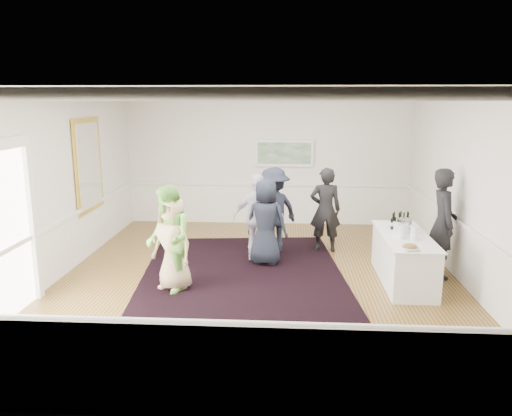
# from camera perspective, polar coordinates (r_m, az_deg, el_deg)

# --- Properties ---
(floor) EXTENTS (8.00, 8.00, 0.00)m
(floor) POSITION_cam_1_polar(r_m,az_deg,el_deg) (8.87, 0.28, -7.98)
(floor) COLOR olive
(floor) RESTS_ON ground
(ceiling) EXTENTS (7.00, 8.00, 0.02)m
(ceiling) POSITION_cam_1_polar(r_m,az_deg,el_deg) (8.31, 0.30, 13.17)
(ceiling) COLOR white
(ceiling) RESTS_ON wall_back
(wall_left) EXTENTS (0.02, 8.00, 3.20)m
(wall_left) POSITION_cam_1_polar(r_m,az_deg,el_deg) (9.32, -21.74, 2.33)
(wall_left) COLOR white
(wall_left) RESTS_ON floor
(wall_right) EXTENTS (0.02, 8.00, 3.20)m
(wall_right) POSITION_cam_1_polar(r_m,az_deg,el_deg) (8.96, 23.26, 1.82)
(wall_right) COLOR white
(wall_right) RESTS_ON floor
(wall_back) EXTENTS (7.00, 0.02, 3.20)m
(wall_back) POSITION_cam_1_polar(r_m,az_deg,el_deg) (12.40, 1.37, 5.50)
(wall_back) COLOR white
(wall_back) RESTS_ON floor
(wall_front) EXTENTS (7.00, 0.02, 3.20)m
(wall_front) POSITION_cam_1_polar(r_m,az_deg,el_deg) (4.58, -2.63, -6.61)
(wall_front) COLOR white
(wall_front) RESTS_ON floor
(wainscoting) EXTENTS (7.00, 8.00, 1.00)m
(wainscoting) POSITION_cam_1_polar(r_m,az_deg,el_deg) (8.71, 0.28, -4.90)
(wainscoting) COLOR white
(wainscoting) RESTS_ON floor
(mirror) EXTENTS (0.05, 1.25, 1.85)m
(mirror) POSITION_cam_1_polar(r_m,az_deg,el_deg) (10.45, -18.59, 4.67)
(mirror) COLOR gold
(mirror) RESTS_ON wall_left
(doorway) EXTENTS (0.10, 1.78, 2.56)m
(doorway) POSITION_cam_1_polar(r_m,az_deg,el_deg) (7.69, -27.21, -1.55)
(doorway) COLOR white
(doorway) RESTS_ON wall_left
(landscape_painting) EXTENTS (1.44, 0.06, 0.66)m
(landscape_painting) POSITION_cam_1_polar(r_m,az_deg,el_deg) (12.31, 3.23, 6.28)
(landscape_painting) COLOR white
(landscape_painting) RESTS_ON wall_back
(area_rug) EXTENTS (3.98, 4.98, 0.02)m
(area_rug) POSITION_cam_1_polar(r_m,az_deg,el_deg) (9.04, -1.52, -7.52)
(area_rug) COLOR black
(area_rug) RESTS_ON floor
(serving_table) EXTENTS (0.79, 2.06, 0.83)m
(serving_table) POSITION_cam_1_polar(r_m,az_deg,el_deg) (8.92, 16.51, -5.54)
(serving_table) COLOR white
(serving_table) RESTS_ON floor
(bartender) EXTENTS (0.49, 0.72, 1.93)m
(bartender) POSITION_cam_1_polar(r_m,az_deg,el_deg) (9.27, 20.57, -1.66)
(bartender) COLOR black
(bartender) RESTS_ON floor
(guest_tan) EXTENTS (0.91, 0.81, 1.56)m
(guest_tan) POSITION_cam_1_polar(r_m,az_deg,el_deg) (8.25, -9.49, -4.02)
(guest_tan) COLOR tan
(guest_tan) RESTS_ON floor
(guest_green) EXTENTS (0.98, 1.06, 1.76)m
(guest_green) POSITION_cam_1_polar(r_m,az_deg,el_deg) (8.15, -9.97, -3.51)
(guest_green) COLOR #75C74F
(guest_green) RESTS_ON floor
(guest_lilac) EXTENTS (1.02, 0.48, 1.70)m
(guest_lilac) POSITION_cam_1_polar(r_m,az_deg,el_deg) (9.58, 0.29, -1.12)
(guest_lilac) COLOR silver
(guest_lilac) RESTS_ON floor
(guest_dark_a) EXTENTS (1.28, 1.22, 1.75)m
(guest_dark_a) POSITION_cam_1_polar(r_m,az_deg,el_deg) (10.10, 2.02, -0.28)
(guest_dark_a) COLOR black
(guest_dark_a) RESTS_ON floor
(guest_dark_b) EXTENTS (0.64, 0.43, 1.74)m
(guest_dark_b) POSITION_cam_1_polar(r_m,az_deg,el_deg) (10.27, 7.93, -0.20)
(guest_dark_b) COLOR black
(guest_dark_b) RESTS_ON floor
(guest_navy) EXTENTS (0.92, 0.73, 1.64)m
(guest_navy) POSITION_cam_1_polar(r_m,az_deg,el_deg) (9.38, 1.15, -1.61)
(guest_navy) COLOR black
(guest_navy) RESTS_ON floor
(wine_bottles) EXTENTS (0.36, 0.23, 0.31)m
(wine_bottles) POSITION_cam_1_polar(r_m,az_deg,el_deg) (9.19, 16.21, -1.30)
(wine_bottles) COLOR black
(wine_bottles) RESTS_ON serving_table
(juice_pitchers) EXTENTS (0.34, 0.35, 0.24)m
(juice_pitchers) POSITION_cam_1_polar(r_m,az_deg,el_deg) (8.57, 16.55, -2.54)
(juice_pitchers) COLOR #79AE3E
(juice_pitchers) RESTS_ON serving_table
(ice_bucket) EXTENTS (0.26, 0.26, 0.24)m
(ice_bucket) POSITION_cam_1_polar(r_m,az_deg,el_deg) (8.92, 16.57, -2.00)
(ice_bucket) COLOR silver
(ice_bucket) RESTS_ON serving_table
(nut_bowl) EXTENTS (0.26, 0.26, 0.08)m
(nut_bowl) POSITION_cam_1_polar(r_m,az_deg,el_deg) (7.96, 17.22, -4.33)
(nut_bowl) COLOR white
(nut_bowl) RESTS_ON serving_table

